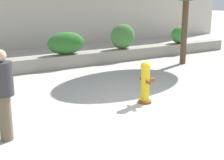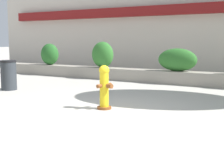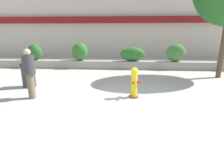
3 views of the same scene
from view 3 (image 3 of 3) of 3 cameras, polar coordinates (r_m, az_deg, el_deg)
name	(u,v)px [view 3 (image 3 of 3)]	position (r m, az deg, el deg)	size (l,w,h in m)	color
ground_plane	(133,107)	(5.56, 6.84, -8.59)	(120.00, 120.00, 0.00)	#B2ADA3
building_facade	(128,13)	(17.17, 5.24, 20.96)	(30.00, 1.36, 8.00)	beige
planter_wall_low	(129,65)	(11.27, 5.42, 4.96)	(18.00, 0.70, 0.50)	gray
hedge_bush_0	(35,52)	(12.58, -23.96, 8.31)	(0.94, 0.69, 1.03)	#235B23
hedge_bush_1	(80,52)	(11.50, -10.47, 9.07)	(1.01, 0.70, 1.12)	#2D6B28
hedge_bush_2	(132,54)	(11.17, 6.68, 8.41)	(1.53, 0.62, 0.88)	#2D6B28
hedge_bush_3	(176,53)	(11.60, 20.08, 8.35)	(1.20, 0.60, 1.08)	#427538
fire_hydrant	(134,82)	(6.17, 7.30, -0.75)	(0.46, 0.48, 1.08)	brown
pedestrian	(29,71)	(6.55, -25.40, 2.75)	(0.53, 0.53, 1.73)	brown
trash_bin	(28,75)	(8.13, -25.63, 1.41)	(0.55, 0.55, 1.01)	#2D3338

